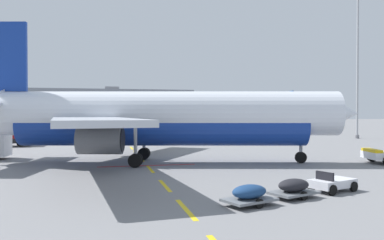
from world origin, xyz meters
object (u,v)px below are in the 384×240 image
at_px(airliner_foreground, 156,117).
at_px(baggage_train, 294,188).
at_px(catering_truck, 3,134).
at_px(airliner_mid_left, 281,115).
at_px(apron_light_mast_far, 358,41).

height_order(airliner_foreground, baggage_train, airliner_foreground).
distance_m(airliner_foreground, catering_truck, 27.64).
distance_m(airliner_mid_left, baggage_train, 112.42).
relative_size(airliner_mid_left, catering_truck, 4.34).
distance_m(airliner_foreground, apron_light_mast_far, 47.34).
bearing_deg(apron_light_mast_far, airliner_mid_left, 76.02).
xyz_separation_m(airliner_foreground, baggage_train, (4.90, -15.65, -3.42)).
bearing_deg(airliner_mid_left, baggage_train, -115.33).
xyz_separation_m(airliner_mid_left, apron_light_mast_far, (-15.07, -60.53, 12.98)).
bearing_deg(airliner_mid_left, airliner_foreground, -121.66).
bearing_deg(airliner_foreground, airliner_mid_left, 58.34).
relative_size(catering_truck, apron_light_mast_far, 0.27).
height_order(catering_truck, baggage_train, catering_truck).
xyz_separation_m(airliner_mid_left, catering_truck, (-70.06, -64.31, -1.88)).
bearing_deg(airliner_mid_left, apron_light_mast_far, -103.98).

